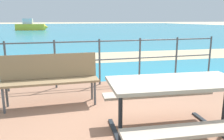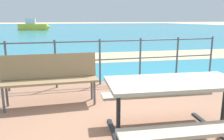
{
  "view_description": "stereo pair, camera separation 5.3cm",
  "coord_description": "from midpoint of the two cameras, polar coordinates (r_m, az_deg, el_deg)",
  "views": [
    {
      "loc": [
        -1.08,
        -2.66,
        1.54
      ],
      "look_at": [
        0.1,
        1.68,
        0.55
      ],
      "focal_mm": 36.7,
      "sensor_mm": 36.0,
      "label": 1
    },
    {
      "loc": [
        -1.03,
        -2.67,
        1.54
      ],
      "look_at": [
        0.1,
        1.68,
        0.55
      ],
      "focal_mm": 36.7,
      "sensor_mm": 36.0,
      "label": 2
    }
  ],
  "objects": [
    {
      "name": "beach_strip",
      "position": [
        9.42,
        -8.68,
        2.98
      ],
      "size": [
        54.06,
        5.23,
        0.01
      ],
      "primitive_type": "cube",
      "rotation": [
        0.0,
        0.0,
        -0.05
      ],
      "color": "tan",
      "rests_on": "ground"
    },
    {
      "name": "patio_paving",
      "position": [
        3.24,
        5.81,
        -15.4
      ],
      "size": [
        6.4,
        5.2,
        0.06
      ],
      "primitive_type": "cube",
      "color": "#996B51",
      "rests_on": "ground"
    },
    {
      "name": "ground_plane",
      "position": [
        3.25,
        5.8,
        -15.87
      ],
      "size": [
        240.0,
        240.0,
        0.0
      ],
      "primitive_type": "plane",
      "color": "beige"
    },
    {
      "name": "sea_water",
      "position": [
        42.7,
        -14.11,
        10.08
      ],
      "size": [
        90.0,
        90.0,
        0.01
      ],
      "primitive_type": "cube",
      "color": "teal",
      "rests_on": "ground"
    },
    {
      "name": "park_bench",
      "position": [
        4.14,
        -15.5,
        -1.19
      ],
      "size": [
        1.65,
        0.43,
        0.89
      ],
      "rotation": [
        0.0,
        0.0,
        -0.01
      ],
      "color": "#8C704C",
      "rests_on": "patio_paving"
    },
    {
      "name": "picnic_table",
      "position": [
        2.86,
        15.07,
        -6.28
      ],
      "size": [
        1.71,
        1.52,
        0.78
      ],
      "rotation": [
        0.0,
        0.0,
        -0.09
      ],
      "color": "tan",
      "rests_on": "patio_paving"
    },
    {
      "name": "boat_near",
      "position": [
        35.35,
        -19.56,
        10.22
      ],
      "size": [
        4.58,
        1.74,
        1.64
      ],
      "rotation": [
        0.0,
        0.0,
        6.13
      ],
      "color": "yellow",
      "rests_on": "sea_water"
    },
    {
      "name": "railing_fence",
      "position": [
        5.21,
        -3.43,
        3.28
      ],
      "size": [
        5.94,
        0.04,
        1.06
      ],
      "color": "#4C5156",
      "rests_on": "patio_paving"
    }
  ]
}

